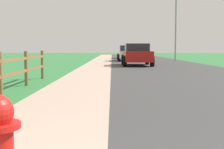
# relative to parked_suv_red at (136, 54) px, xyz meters

# --- Properties ---
(ground_plane) EXTENTS (120.00, 120.00, 0.00)m
(ground_plane) POSITION_rel_parked_suv_red_xyz_m (-1.76, 3.87, -0.77)
(ground_plane) COLOR #33773E
(road_asphalt) EXTENTS (7.00, 66.00, 0.01)m
(road_asphalt) POSITION_rel_parked_suv_red_xyz_m (1.74, 5.87, -0.76)
(road_asphalt) COLOR #3C3C3C
(road_asphalt) RESTS_ON ground
(curb_concrete) EXTENTS (6.00, 66.00, 0.01)m
(curb_concrete) POSITION_rel_parked_suv_red_xyz_m (-4.76, 5.87, -0.76)
(curb_concrete) COLOR tan
(curb_concrete) RESTS_ON ground
(grass_verge) EXTENTS (5.00, 66.00, 0.00)m
(grass_verge) POSITION_rel_parked_suv_red_xyz_m (-6.26, 5.87, -0.76)
(grass_verge) COLOR #33773E
(grass_verge) RESTS_ON ground
(parked_suv_red) EXTENTS (2.03, 4.54, 1.51)m
(parked_suv_red) POSITION_rel_parked_suv_red_xyz_m (0.00, 0.00, 0.00)
(parked_suv_red) COLOR maroon
(parked_suv_red) RESTS_ON ground
(parked_car_white) EXTENTS (2.11, 4.59, 1.46)m
(parked_car_white) POSITION_rel_parked_suv_red_xyz_m (-0.15, 8.34, -0.04)
(parked_car_white) COLOR white
(parked_car_white) RESTS_ON ground
(parked_car_beige) EXTENTS (2.14, 4.41, 1.46)m
(parked_car_beige) POSITION_rel_parked_suv_red_xyz_m (0.26, 16.19, -0.02)
(parked_car_beige) COLOR #C6B793
(parked_car_beige) RESTS_ON ground
(street_lamp) EXTENTS (1.17, 0.20, 6.64)m
(street_lamp) POSITION_rel_parked_suv_red_xyz_m (4.24, 7.39, 3.16)
(street_lamp) COLOR gray
(street_lamp) RESTS_ON ground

